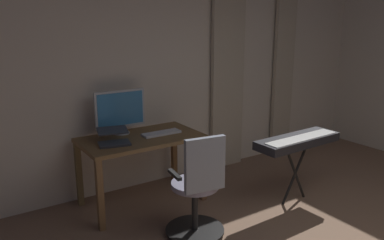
% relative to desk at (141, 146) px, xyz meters
% --- Properties ---
extents(back_room_partition, '(5.88, 0.10, 2.80)m').
position_rel_desk_xyz_m(back_room_partition, '(-0.99, -0.51, 0.74)').
color(back_room_partition, beige).
rests_on(back_room_partition, ground).
extents(curtain_left_panel, '(0.36, 0.06, 2.43)m').
position_rel_desk_xyz_m(curtain_left_panel, '(-2.52, -0.40, 0.56)').
color(curtain_left_panel, '#C1B49C').
rests_on(curtain_left_panel, ground).
extents(curtain_right_panel, '(0.50, 0.06, 2.43)m').
position_rel_desk_xyz_m(curtain_right_panel, '(-1.48, -0.40, 0.56)').
color(curtain_right_panel, '#C1B49C').
rests_on(curtain_right_panel, ground).
extents(desk, '(1.28, 0.71, 0.76)m').
position_rel_desk_xyz_m(desk, '(0.00, 0.00, 0.00)').
color(desk, brown).
rests_on(desk, ground).
extents(office_chair, '(0.56, 0.56, 1.01)m').
position_rel_desk_xyz_m(office_chair, '(-0.10, 0.94, -0.19)').
color(office_chair, black).
rests_on(office_chair, ground).
extents(computer_monitor, '(0.57, 0.18, 0.48)m').
position_rel_desk_xyz_m(computer_monitor, '(0.12, -0.24, 0.37)').
color(computer_monitor, '#B7BCC1').
rests_on(computer_monitor, desk).
extents(computer_keyboard, '(0.43, 0.14, 0.02)m').
position_rel_desk_xyz_m(computer_keyboard, '(-0.23, 0.03, 0.12)').
color(computer_keyboard, silver).
rests_on(computer_keyboard, desk).
extents(laptop, '(0.37, 0.37, 0.14)m').
position_rel_desk_xyz_m(laptop, '(0.33, 0.06, 0.16)').
color(laptop, '#333338').
rests_on(laptop, desk).
extents(piano_keyboard, '(1.04, 0.35, 0.76)m').
position_rel_desk_xyz_m(piano_keyboard, '(-1.43, 0.91, 0.04)').
color(piano_keyboard, black).
rests_on(piano_keyboard, ground).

